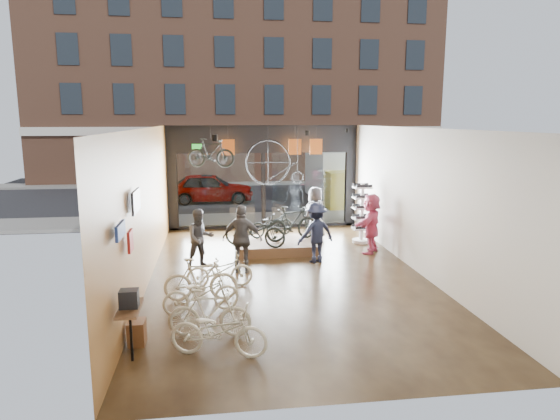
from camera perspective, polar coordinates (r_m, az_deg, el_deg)
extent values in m
cube|color=black|center=(13.11, 0.79, -7.59)|extent=(7.00, 12.00, 0.04)
cube|color=black|center=(12.47, 0.84, 9.44)|extent=(7.00, 12.00, 0.04)
cube|color=olive|center=(12.63, -15.19, 0.33)|extent=(0.04, 12.00, 3.80)
cube|color=beige|center=(13.62, 15.63, 1.01)|extent=(0.04, 12.00, 3.80)
cube|color=beige|center=(6.91, 8.24, -7.61)|extent=(7.00, 0.04, 3.80)
cube|color=#198C26|center=(18.25, -9.48, 7.17)|extent=(0.35, 0.06, 0.18)
cube|color=black|center=(27.69, -3.77, 1.97)|extent=(30.00, 18.00, 0.02)
cube|color=slate|center=(20.02, -2.23, -1.06)|extent=(30.00, 2.40, 0.12)
cube|color=slate|center=(31.64, -4.27, 3.14)|extent=(30.00, 2.00, 0.12)
cube|color=brown|center=(34.02, -4.70, 15.35)|extent=(26.00, 5.00, 14.00)
imported|color=gray|center=(24.56, -8.09, 2.54)|extent=(4.25, 1.71, 1.45)
imported|color=beige|center=(8.83, -7.02, -13.57)|extent=(1.81, 1.04, 0.90)
imported|color=beige|center=(9.55, -8.03, -11.60)|extent=(1.60, 0.65, 0.93)
imported|color=beige|center=(10.71, -8.99, -9.39)|extent=(1.70, 0.90, 0.85)
imported|color=beige|center=(11.36, -9.04, -7.85)|extent=(1.67, 0.52, 0.99)
imported|color=beige|center=(12.20, -6.91, -6.88)|extent=(1.64, 0.68, 0.84)
cube|color=brown|center=(15.50, -0.52, -4.10)|extent=(2.40, 1.80, 0.30)
imported|color=black|center=(14.71, -2.88, -2.35)|extent=(1.96, 1.33, 0.98)
imported|color=black|center=(15.45, 1.39, -1.52)|extent=(1.87, 1.12, 1.08)
imported|color=black|center=(15.97, -1.00, -1.62)|extent=(1.64, 1.12, 0.81)
imported|color=#3F3F44|center=(13.86, -9.10, -3.20)|extent=(0.93, 0.82, 1.61)
imported|color=#3F3F44|center=(13.19, -4.34, -3.31)|extent=(1.14, 0.69, 1.82)
imported|color=#161C33|center=(14.13, 4.12, -2.60)|extent=(1.25, 0.95, 1.72)
imported|color=#3F3F44|center=(16.89, 4.05, -0.35)|extent=(1.04, 0.94, 1.78)
imported|color=#CC4C72|center=(15.36, 10.38, -1.50)|extent=(1.39, 1.70, 1.82)
imported|color=black|center=(16.57, -7.92, 6.47)|extent=(1.64, 0.87, 0.95)
cube|color=#CC5919|center=(17.57, -5.94, 7.14)|extent=(0.45, 0.03, 0.55)
cube|color=#CC5919|center=(17.80, 1.72, 7.23)|extent=(0.45, 0.03, 0.55)
cube|color=#CC5919|center=(17.94, 4.13, 7.23)|extent=(0.45, 0.03, 0.55)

